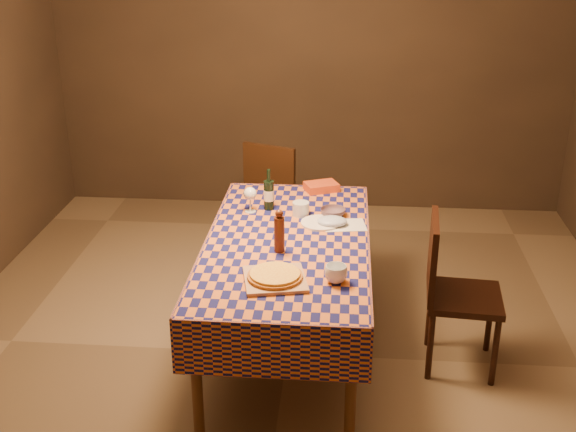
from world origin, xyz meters
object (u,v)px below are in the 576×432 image
(chair_far, at_px, (276,192))
(cutting_board, at_px, (275,279))
(dining_table, at_px, (287,252))
(chair_right, at_px, (451,286))
(bowl, at_px, (333,212))
(wine_bottle, at_px, (269,194))
(pizza, at_px, (275,275))
(white_plate, at_px, (320,223))

(chair_far, bearing_deg, cutting_board, -84.52)
(dining_table, relative_size, chair_right, 1.98)
(bowl, height_order, wine_bottle, wine_bottle)
(bowl, distance_m, chair_far, 1.16)
(dining_table, distance_m, chair_far, 1.44)
(pizza, height_order, wine_bottle, wine_bottle)
(chair_far, xyz_separation_m, chair_right, (1.15, -1.42, 0.00))
(white_plate, height_order, chair_right, chair_right)
(pizza, bearing_deg, chair_far, 95.48)
(white_plate, distance_m, chair_far, 1.25)
(pizza, distance_m, bowl, 0.93)
(bowl, distance_m, wine_bottle, 0.42)
(cutting_board, distance_m, pizza, 0.02)
(pizza, distance_m, chair_right, 1.12)
(pizza, xyz_separation_m, bowl, (0.27, 0.88, -0.01))
(pizza, distance_m, chair_far, 1.94)
(dining_table, height_order, bowl, bowl)
(wine_bottle, relative_size, white_plate, 1.11)
(chair_right, bearing_deg, chair_far, 129.04)
(bowl, xyz_separation_m, wine_bottle, (-0.41, 0.08, 0.07))
(chair_far, bearing_deg, white_plate, -71.67)
(chair_right, bearing_deg, bowl, 150.60)
(wine_bottle, bearing_deg, white_plate, -32.69)
(dining_table, xyz_separation_m, white_plate, (0.18, 0.25, 0.08))
(pizza, bearing_deg, bowl, 72.84)
(wine_bottle, relative_size, chair_right, 0.28)
(dining_table, distance_m, wine_bottle, 0.52)
(bowl, distance_m, chair_right, 0.84)
(cutting_board, distance_m, chair_far, 1.94)
(dining_table, xyz_separation_m, pizza, (-0.02, -0.50, 0.11))
(cutting_board, relative_size, bowl, 2.00)
(white_plate, xyz_separation_m, chair_right, (0.77, -0.26, -0.25))
(dining_table, height_order, white_plate, white_plate)
(dining_table, bearing_deg, wine_bottle, 108.46)
(dining_table, relative_size, wine_bottle, 6.97)
(wine_bottle, height_order, chair_right, wine_bottle)
(chair_far, bearing_deg, bowl, -66.06)
(white_plate, distance_m, chair_right, 0.85)
(bowl, height_order, chair_right, chair_right)
(dining_table, relative_size, chair_far, 1.98)
(chair_far, bearing_deg, wine_bottle, -87.03)
(bowl, xyz_separation_m, chair_right, (0.69, -0.39, -0.27))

